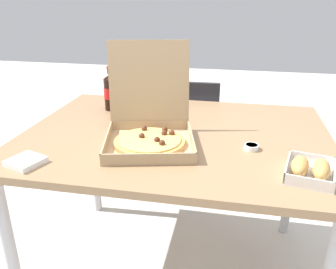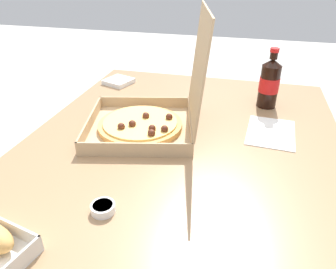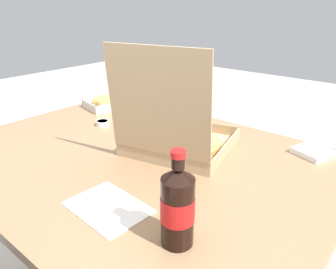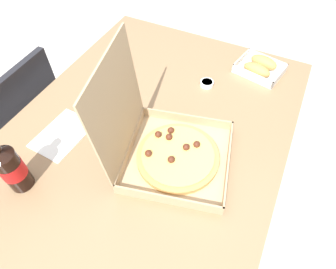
% 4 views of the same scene
% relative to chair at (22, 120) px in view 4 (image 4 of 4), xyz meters
% --- Properties ---
extents(ground_plane, '(10.00, 10.00, 0.00)m').
position_rel_chair_xyz_m(ground_plane, '(0.03, -0.73, -0.48)').
color(ground_plane, beige).
extents(dining_table, '(1.31, 0.99, 0.76)m').
position_rel_chair_xyz_m(dining_table, '(0.03, -0.73, 0.20)').
color(dining_table, '#997551').
rests_on(dining_table, ground_plane).
extents(chair, '(0.41, 0.41, 0.83)m').
position_rel_chair_xyz_m(chair, '(0.00, 0.00, 0.00)').
color(chair, '#232328').
rests_on(chair, ground_plane).
extents(pizza_box_open, '(0.42, 0.44, 0.38)m').
position_rel_chair_xyz_m(pizza_box_open, '(-0.06, -0.85, 0.33)').
color(pizza_box_open, tan).
rests_on(pizza_box_open, dining_table).
extents(bread_side_box, '(0.19, 0.22, 0.06)m').
position_rel_chair_xyz_m(bread_side_box, '(0.53, -1.02, 0.30)').
color(bread_side_box, white).
rests_on(bread_side_box, dining_table).
extents(cola_bottle, '(0.07, 0.07, 0.22)m').
position_rel_chair_xyz_m(cola_bottle, '(-0.35, -0.47, 0.37)').
color(cola_bottle, black).
rests_on(cola_bottle, dining_table).
extents(paper_menu, '(0.22, 0.16, 0.00)m').
position_rel_chair_xyz_m(paper_menu, '(-0.13, -0.46, 0.28)').
color(paper_menu, white).
rests_on(paper_menu, dining_table).
extents(dipping_sauce_cup, '(0.06, 0.06, 0.02)m').
position_rel_chair_xyz_m(dipping_sauce_cup, '(0.35, -0.84, 0.29)').
color(dipping_sauce_cup, white).
rests_on(dipping_sauce_cup, dining_table).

